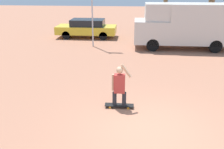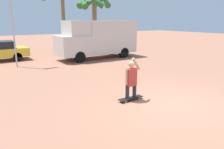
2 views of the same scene
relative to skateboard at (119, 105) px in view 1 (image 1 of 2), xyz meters
The scene contains 5 objects.
ground_plane 1.59m from the skateboard, 53.72° to the right, with size 80.00×80.00×0.00m, color #A36B51.
skateboard is the anchor object (origin of this frame).
person_skateboarder 0.77m from the skateboard, behind, with size 0.65×0.23×1.47m.
camper_van 9.36m from the skateboard, 67.17° to the left, with size 6.06×2.06×2.81m.
parked_car_yellow 11.82m from the skateboard, 105.85° to the left, with size 4.52×1.84×1.39m.
Camera 1 is at (-0.50, -6.31, 4.00)m, focal length 40.00 mm.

